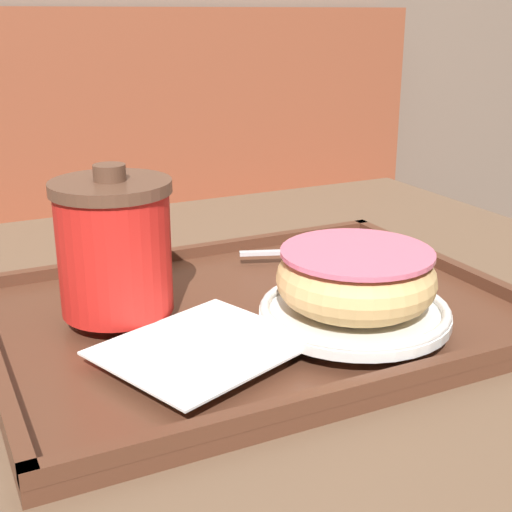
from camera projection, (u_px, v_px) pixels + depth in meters
name	position (u px, v px, depth m)	size (l,w,h in m)	color
booth_bench	(155.00, 332.00, 1.58)	(1.43, 0.44, 1.00)	brown
cafe_table	(283.00, 483.00, 0.71)	(0.87, 0.87, 0.72)	brown
serving_tray	(256.00, 316.00, 0.64)	(0.46, 0.34, 0.02)	#512D1E
napkin_paper	(203.00, 347.00, 0.54)	(0.18, 0.16, 0.00)	white
coffee_cup_front	(114.00, 246.00, 0.59)	(0.10, 0.10, 0.13)	red
plate_with_chocolate_donut	(354.00, 311.00, 0.59)	(0.16, 0.16, 0.01)	white
donut_chocolate_glazed	(356.00, 277.00, 0.58)	(0.13, 0.13, 0.05)	#DBB270
spoon	(347.00, 248.00, 0.75)	(0.15, 0.07, 0.01)	silver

